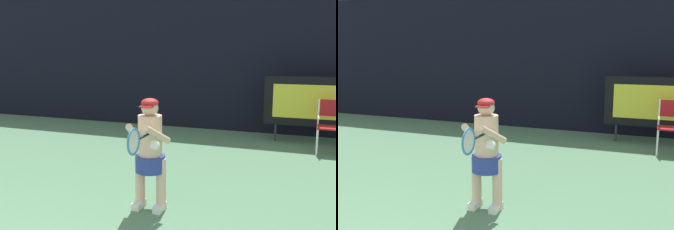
# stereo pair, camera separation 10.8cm
# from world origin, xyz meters

# --- Properties ---
(backdrop_screen) EXTENTS (18.00, 0.12, 3.66)m
(backdrop_screen) POSITION_xyz_m (0.00, 8.50, 1.81)
(backdrop_screen) COLOR black
(backdrop_screen) RESTS_ON ground
(scoreboard) EXTENTS (2.20, 0.21, 1.50)m
(scoreboard) POSITION_xyz_m (2.53, 7.71, 0.95)
(scoreboard) COLOR black
(scoreboard) RESTS_ON ground
(umpire_chair) EXTENTS (0.52, 0.44, 1.08)m
(umpire_chair) POSITION_xyz_m (2.84, 6.98, 0.62)
(umpire_chair) COLOR white
(umpire_chair) RESTS_ON ground
(tennis_player) EXTENTS (0.54, 0.61, 1.47)m
(tennis_player) POSITION_xyz_m (0.50, 3.17, 0.80)
(tennis_player) COLOR white
(tennis_player) RESTS_ON ground
(tennis_racket) EXTENTS (0.03, 0.60, 0.31)m
(tennis_racket) POSITION_xyz_m (0.60, 2.52, 1.07)
(tennis_racket) COLOR black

